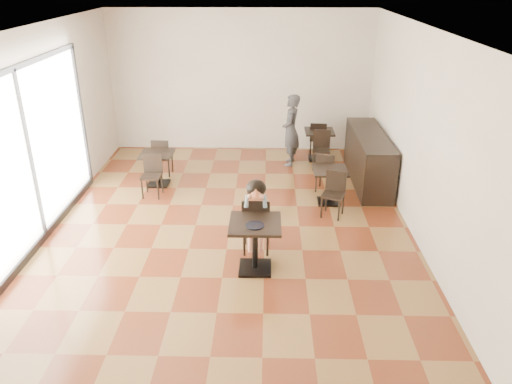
{
  "coord_description": "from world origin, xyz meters",
  "views": [
    {
      "loc": [
        0.62,
        -7.45,
        3.98
      ],
      "look_at": [
        0.46,
        -0.83,
        1.0
      ],
      "focal_mm": 35.0,
      "sensor_mm": 36.0,
      "label": 1
    }
  ],
  "objects_px": {
    "chair_mid_a": "(326,172)",
    "chair_back_a": "(318,139)",
    "adult_patron": "(291,130)",
    "cafe_table_back": "(319,145)",
    "chair_left_b": "(151,176)",
    "chair_left_a": "(163,156)",
    "cafe_table_left": "(158,169)",
    "child_chair": "(256,223)",
    "chair_back_b": "(321,151)",
    "child_table": "(255,246)",
    "child": "(256,216)",
    "chair_mid_b": "(333,195)",
    "cafe_table_mid": "(329,186)"
  },
  "relations": [
    {
      "from": "chair_mid_a",
      "to": "chair_back_a",
      "type": "bearing_deg",
      "value": -69.45
    },
    {
      "from": "adult_patron",
      "to": "cafe_table_back",
      "type": "xyz_separation_m",
      "value": [
        0.65,
        0.3,
        -0.44
      ]
    },
    {
      "from": "chair_left_b",
      "to": "chair_left_a",
      "type": "bearing_deg",
      "value": 92.94
    },
    {
      "from": "cafe_table_left",
      "to": "child_chair",
      "type": "bearing_deg",
      "value": -51.11
    },
    {
      "from": "cafe_table_left",
      "to": "chair_back_b",
      "type": "xyz_separation_m",
      "value": [
        3.33,
        0.96,
        0.08
      ]
    },
    {
      "from": "child_table",
      "to": "chair_back_a",
      "type": "relative_size",
      "value": 0.93
    },
    {
      "from": "chair_back_a",
      "to": "chair_left_b",
      "type": "bearing_deg",
      "value": 40.17
    },
    {
      "from": "child",
      "to": "chair_left_a",
      "type": "distance_m",
      "value": 3.67
    },
    {
      "from": "chair_mid_b",
      "to": "chair_back_a",
      "type": "distance_m",
      "value": 3.09
    },
    {
      "from": "child_chair",
      "to": "adult_patron",
      "type": "distance_m",
      "value": 3.79
    },
    {
      "from": "adult_patron",
      "to": "cafe_table_left",
      "type": "height_order",
      "value": "adult_patron"
    },
    {
      "from": "child_chair",
      "to": "chair_back_b",
      "type": "xyz_separation_m",
      "value": [
        1.31,
        3.47,
        -0.05
      ]
    },
    {
      "from": "adult_patron",
      "to": "chair_back_a",
      "type": "relative_size",
      "value": 1.9
    },
    {
      "from": "cafe_table_back",
      "to": "chair_mid_b",
      "type": "relative_size",
      "value": 0.86
    },
    {
      "from": "cafe_table_back",
      "to": "chair_mid_b",
      "type": "distance_m",
      "value": 2.83
    },
    {
      "from": "child",
      "to": "adult_patron",
      "type": "bearing_deg",
      "value": 79.88
    },
    {
      "from": "adult_patron",
      "to": "cafe_table_back",
      "type": "distance_m",
      "value": 0.84
    },
    {
      "from": "chair_left_b",
      "to": "chair_back_b",
      "type": "distance_m",
      "value": 3.66
    },
    {
      "from": "cafe_table_left",
      "to": "chair_left_a",
      "type": "bearing_deg",
      "value": 90.0
    },
    {
      "from": "chair_back_a",
      "to": "child_chair",
      "type": "bearing_deg",
      "value": 78.21
    },
    {
      "from": "adult_patron",
      "to": "cafe_table_mid",
      "type": "distance_m",
      "value": 2.13
    },
    {
      "from": "cafe_table_left",
      "to": "chair_left_b",
      "type": "xyz_separation_m",
      "value": [
        0.0,
        -0.55,
        0.07
      ]
    },
    {
      "from": "cafe_table_back",
      "to": "chair_left_a",
      "type": "height_order",
      "value": "chair_left_a"
    },
    {
      "from": "child",
      "to": "chair_mid_a",
      "type": "xyz_separation_m",
      "value": [
        1.3,
        2.29,
        -0.18
      ]
    },
    {
      "from": "chair_mid_a",
      "to": "chair_left_b",
      "type": "bearing_deg",
      "value": 26.65
    },
    {
      "from": "cafe_table_left",
      "to": "chair_back_a",
      "type": "height_order",
      "value": "chair_back_a"
    },
    {
      "from": "child_chair",
      "to": "cafe_table_mid",
      "type": "relative_size",
      "value": 1.39
    },
    {
      "from": "cafe_table_back",
      "to": "chair_back_b",
      "type": "relative_size",
      "value": 0.83
    },
    {
      "from": "chair_left_a",
      "to": "chair_left_b",
      "type": "relative_size",
      "value": 1.0
    },
    {
      "from": "adult_patron",
      "to": "cafe_table_left",
      "type": "bearing_deg",
      "value": -60.37
    },
    {
      "from": "chair_back_a",
      "to": "chair_back_b",
      "type": "distance_m",
      "value": 0.81
    },
    {
      "from": "cafe_table_left",
      "to": "chair_back_b",
      "type": "relative_size",
      "value": 0.81
    },
    {
      "from": "child",
      "to": "chair_left_b",
      "type": "height_order",
      "value": "child"
    },
    {
      "from": "child",
      "to": "adult_patron",
      "type": "height_order",
      "value": "adult_patron"
    },
    {
      "from": "cafe_table_back",
      "to": "chair_back_a",
      "type": "relative_size",
      "value": 0.83
    },
    {
      "from": "chair_left_b",
      "to": "cafe_table_mid",
      "type": "bearing_deg",
      "value": -0.78
    },
    {
      "from": "chair_mid_a",
      "to": "chair_back_b",
      "type": "xyz_separation_m",
      "value": [
        0.01,
        1.18,
        0.01
      ]
    },
    {
      "from": "chair_left_a",
      "to": "chair_back_b",
      "type": "height_order",
      "value": "chair_back_b"
    },
    {
      "from": "child",
      "to": "chair_left_a",
      "type": "height_order",
      "value": "child"
    },
    {
      "from": "child_table",
      "to": "child_chair",
      "type": "height_order",
      "value": "child_chair"
    },
    {
      "from": "cafe_table_mid",
      "to": "cafe_table_left",
      "type": "height_order",
      "value": "cafe_table_left"
    },
    {
      "from": "chair_mid_a",
      "to": "chair_mid_b",
      "type": "relative_size",
      "value": 1.0
    },
    {
      "from": "adult_patron",
      "to": "chair_mid_b",
      "type": "relative_size",
      "value": 1.97
    },
    {
      "from": "child",
      "to": "chair_mid_b",
      "type": "xyz_separation_m",
      "value": [
        1.3,
        1.19,
        -0.18
      ]
    },
    {
      "from": "child_table",
      "to": "chair_back_b",
      "type": "bearing_deg",
      "value": 71.89
    },
    {
      "from": "child_table",
      "to": "cafe_table_back",
      "type": "xyz_separation_m",
      "value": [
        1.31,
        4.57,
        -0.04
      ]
    },
    {
      "from": "chair_back_a",
      "to": "cafe_table_left",
      "type": "bearing_deg",
      "value": 33.31
    },
    {
      "from": "child_table",
      "to": "chair_mid_a",
      "type": "distance_m",
      "value": 3.12
    },
    {
      "from": "cafe_table_back",
      "to": "chair_left_a",
      "type": "xyz_separation_m",
      "value": [
        -3.33,
        -0.96,
        0.06
      ]
    },
    {
      "from": "chair_mid_a",
      "to": "chair_back_a",
      "type": "relative_size",
      "value": 0.97
    }
  ]
}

